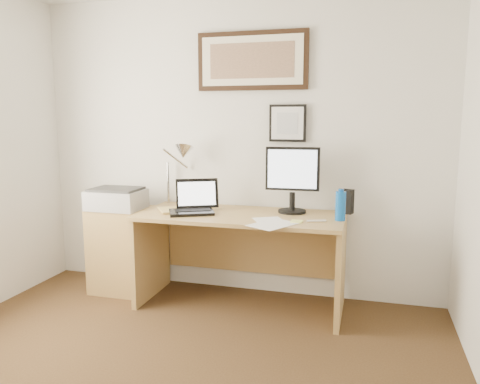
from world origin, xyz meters
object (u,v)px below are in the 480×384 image
(side_cabinet, at_px, (123,250))
(printer, at_px, (116,199))
(desk, at_px, (243,240))
(water_bottle, at_px, (340,206))
(book, at_px, (160,211))
(laptop, at_px, (194,205))
(lcd_monitor, at_px, (292,176))

(side_cabinet, distance_m, printer, 0.46)
(printer, bearing_deg, desk, 3.86)
(water_bottle, xyz_separation_m, printer, (-1.86, 0.03, -0.04))
(book, distance_m, desk, 0.71)
(side_cabinet, relative_size, printer, 1.66)
(water_bottle, xyz_separation_m, laptop, (-1.14, -0.02, -0.05))
(laptop, bearing_deg, water_bottle, 1.14)
(book, xyz_separation_m, desk, (0.64, 0.18, -0.24))
(water_bottle, xyz_separation_m, book, (-1.40, -0.08, -0.10))
(book, height_order, lcd_monitor, lcd_monitor)
(side_cabinet, height_order, laptop, laptop)
(book, relative_size, desk, 0.15)
(side_cabinet, xyz_separation_m, book, (0.43, -0.15, 0.39))
(water_bottle, xyz_separation_m, desk, (-0.76, 0.10, -0.34))
(water_bottle, bearing_deg, printer, 179.07)
(lcd_monitor, bearing_deg, laptop, -165.21)
(desk, distance_m, printer, 1.14)
(side_cabinet, relative_size, book, 3.02)
(water_bottle, bearing_deg, lcd_monitor, 155.46)
(laptop, relative_size, printer, 0.97)
(side_cabinet, distance_m, water_bottle, 1.90)
(book, xyz_separation_m, lcd_monitor, (1.02, 0.25, 0.28))
(side_cabinet, xyz_separation_m, water_bottle, (1.83, -0.07, 0.49))
(desk, distance_m, lcd_monitor, 0.65)
(desk, relative_size, printer, 3.64)
(laptop, bearing_deg, lcd_monitor, 14.79)
(desk, bearing_deg, laptop, -161.45)
(book, relative_size, laptop, 0.57)
(laptop, height_order, lcd_monitor, lcd_monitor)
(water_bottle, relative_size, printer, 0.49)
(desk, bearing_deg, lcd_monitor, 10.91)
(book, bearing_deg, desk, 15.83)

